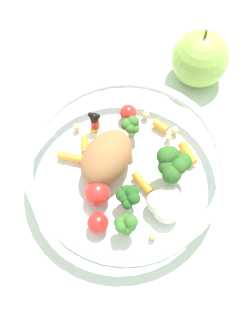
% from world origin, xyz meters
% --- Properties ---
extents(ground_plane, '(2.40, 2.40, 0.00)m').
position_xyz_m(ground_plane, '(0.00, 0.00, 0.00)').
color(ground_plane, silver).
extents(food_container, '(0.26, 0.26, 0.07)m').
position_xyz_m(food_container, '(-0.02, 0.01, 0.03)').
color(food_container, white).
rests_on(food_container, ground_plane).
extents(loose_apple, '(0.08, 0.08, 0.10)m').
position_xyz_m(loose_apple, '(-0.04, -0.20, 0.04)').
color(loose_apple, '#8CB74C').
rests_on(loose_apple, ground_plane).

